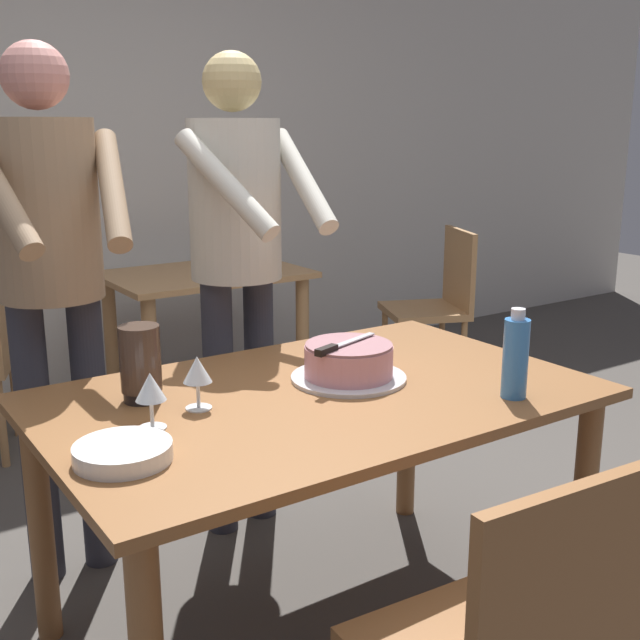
{
  "coord_description": "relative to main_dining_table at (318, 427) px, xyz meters",
  "views": [
    {
      "loc": [
        -1.16,
        -1.72,
        1.48
      ],
      "look_at": [
        0.13,
        0.19,
        0.9
      ],
      "focal_mm": 43.79,
      "sensor_mm": 36.0,
      "label": 1
    }
  ],
  "objects": [
    {
      "name": "background_chair_0",
      "position": [
        1.88,
        1.56,
        -0.15
      ],
      "size": [
        0.58,
        0.58,
        0.9
      ],
      "color": "tan",
      "rests_on": "ground_plane"
    },
    {
      "name": "cake_on_platter",
      "position": [
        0.13,
        0.04,
        0.16
      ],
      "size": [
        0.34,
        0.34,
        0.11
      ],
      "color": "silver",
      "rests_on": "main_dining_table"
    },
    {
      "name": "wine_glass_far",
      "position": [
        -0.34,
        0.06,
        0.21
      ],
      "size": [
        0.08,
        0.08,
        0.14
      ],
      "color": "silver",
      "rests_on": "main_dining_table"
    },
    {
      "name": "person_cutting_cake",
      "position": [
        0.13,
        0.69,
        0.43
      ],
      "size": [
        0.46,
        0.57,
        1.72
      ],
      "color": "#2D2D38",
      "rests_on": "ground_plane"
    },
    {
      "name": "hurricane_lamp",
      "position": [
        -0.44,
        0.2,
        0.21
      ],
      "size": [
        0.11,
        0.11,
        0.21
      ],
      "color": "black",
      "rests_on": "main_dining_table"
    },
    {
      "name": "cake_knife",
      "position": [
        0.07,
        0.01,
        0.22
      ],
      "size": [
        0.26,
        0.11,
        0.02
      ],
      "color": "silver",
      "rests_on": "cake_on_platter"
    },
    {
      "name": "plate_stack",
      "position": [
        -0.62,
        -0.14,
        0.13
      ],
      "size": [
        0.22,
        0.22,
        0.04
      ],
      "color": "white",
      "rests_on": "main_dining_table"
    },
    {
      "name": "person_standing_beside",
      "position": [
        -0.51,
        0.72,
        0.43
      ],
      "size": [
        0.47,
        0.56,
        1.72
      ],
      "color": "#2D2D38",
      "rests_on": "ground_plane"
    },
    {
      "name": "main_dining_table",
      "position": [
        0.0,
        0.0,
        0.0
      ],
      "size": [
        1.52,
        0.96,
        0.75
      ],
      "color": "brown",
      "rests_on": "ground_plane"
    },
    {
      "name": "ground_plane",
      "position": [
        0.0,
        0.0,
        -0.64
      ],
      "size": [
        14.0,
        14.0,
        0.0
      ],
      "primitive_type": "plane",
      "color": "#4C4742"
    },
    {
      "name": "water_bottle",
      "position": [
        0.42,
        -0.34,
        0.22
      ],
      "size": [
        0.07,
        0.07,
        0.25
      ],
      "color": "#387AC6",
      "rests_on": "main_dining_table"
    },
    {
      "name": "background_table",
      "position": [
        0.58,
        1.91,
        -0.07
      ],
      "size": [
        1.0,
        0.7,
        0.74
      ],
      "color": "tan",
      "rests_on": "ground_plane"
    },
    {
      "name": "back_wall",
      "position": [
        0.0,
        2.61,
        0.71
      ],
      "size": [
        10.0,
        0.12,
        2.7
      ],
      "primitive_type": "cube",
      "color": "beige",
      "rests_on": "ground_plane"
    },
    {
      "name": "wine_glass_near",
      "position": [
        -0.49,
        0.0,
        0.21
      ],
      "size": [
        0.08,
        0.08,
        0.14
      ],
      "color": "silver",
      "rests_on": "main_dining_table"
    }
  ]
}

